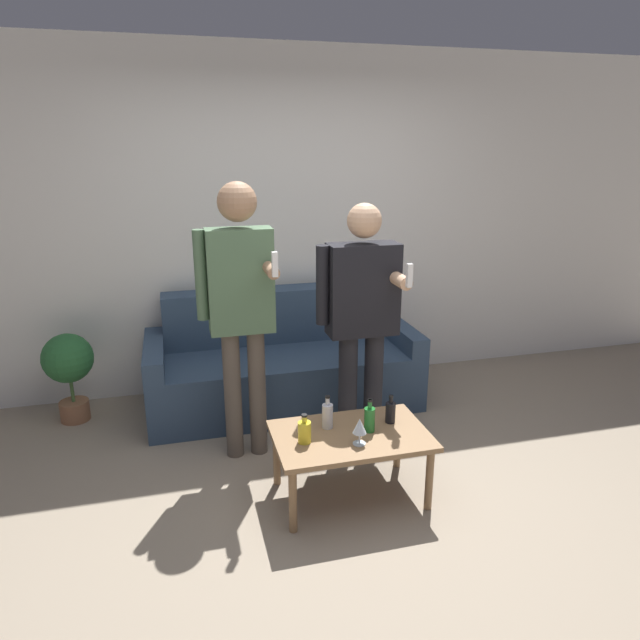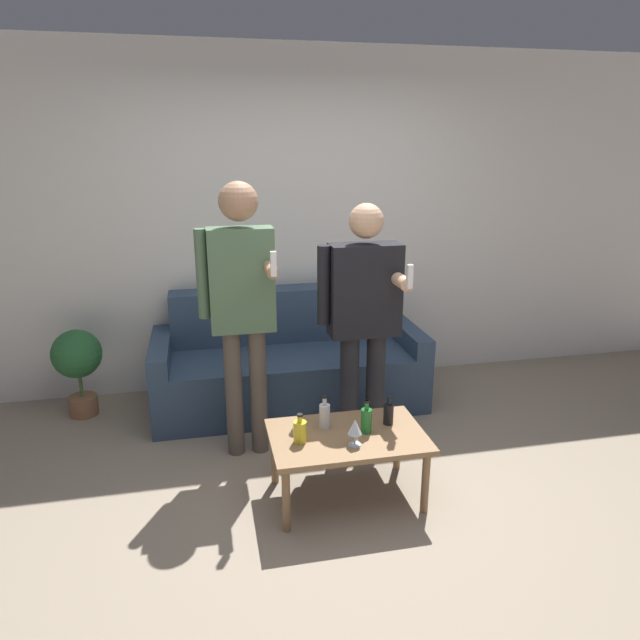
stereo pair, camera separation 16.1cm
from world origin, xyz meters
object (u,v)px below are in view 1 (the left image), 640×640
object	(u,v)px
coffee_table	(351,441)
person_standing_right	(362,310)
person_standing_left	(240,299)
couch	(282,365)
bottle_orange	(370,419)

from	to	relation	value
coffee_table	person_standing_right	xyz separation A→B (m)	(0.25, 0.59, 0.59)
person_standing_left	person_standing_right	distance (m)	0.78
couch	bottle_orange	world-z (taller)	couch
bottle_orange	person_standing_left	xyz separation A→B (m)	(-0.63, 0.63, 0.58)
bottle_orange	person_standing_right	distance (m)	0.76
coffee_table	person_standing_right	size ratio (longest dim) A/B	0.54
couch	person_standing_left	xyz separation A→B (m)	(-0.39, -0.73, 0.75)
couch	person_standing_left	size ratio (longest dim) A/B	1.16
person_standing_left	person_standing_right	size ratio (longest dim) A/B	1.09
coffee_table	bottle_orange	size ratio (longest dim) A/B	4.47
couch	person_standing_left	distance (m)	1.12
person_standing_left	coffee_table	bearing A→B (deg)	-50.68
couch	coffee_table	world-z (taller)	couch
bottle_orange	person_standing_left	bearing A→B (deg)	134.86
couch	coffee_table	size ratio (longest dim) A/B	2.34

